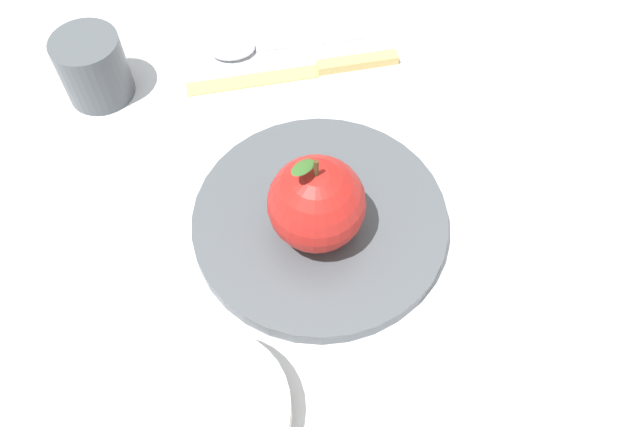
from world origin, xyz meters
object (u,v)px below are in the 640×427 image
(apple, at_px, (317,204))
(knife, at_px, (314,70))
(dinner_plate, at_px, (320,220))
(side_bowl, at_px, (210,413))
(spoon, at_px, (249,47))
(cup, at_px, (92,65))

(apple, relative_size, knife, 0.43)
(dinner_plate, height_order, side_bowl, side_bowl)
(dinner_plate, bearing_deg, spoon, -83.00)
(dinner_plate, relative_size, apple, 2.31)
(side_bowl, height_order, cup, cup)
(side_bowl, distance_m, cup, 0.36)
(spoon, bearing_deg, knife, 143.49)
(dinner_plate, bearing_deg, side_bowl, 53.14)
(dinner_plate, xyz_separation_m, knife, (-0.03, -0.19, -0.01))
(apple, bearing_deg, knife, -100.84)
(cup, bearing_deg, spoon, -169.98)
(knife, xyz_separation_m, spoon, (0.06, -0.04, 0.00))
(apple, xyz_separation_m, knife, (-0.04, -0.20, -0.05))
(side_bowl, height_order, spoon, side_bowl)
(apple, height_order, cup, apple)
(spoon, bearing_deg, side_bowl, 77.50)
(apple, bearing_deg, spoon, -84.63)
(side_bowl, xyz_separation_m, knife, (-0.15, -0.34, -0.02))
(knife, bearing_deg, dinner_plate, 80.07)
(knife, bearing_deg, side_bowl, 66.62)
(dinner_plate, xyz_separation_m, spoon, (0.03, -0.23, -0.00))
(dinner_plate, xyz_separation_m, apple, (0.01, 0.01, 0.05))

